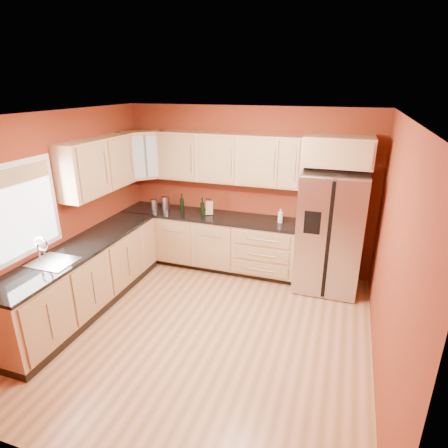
{
  "coord_description": "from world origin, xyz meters",
  "views": [
    {
      "loc": [
        1.5,
        -3.63,
        2.9
      ],
      "look_at": [
        -0.02,
        0.9,
        1.11
      ],
      "focal_mm": 30.0,
      "sensor_mm": 36.0,
      "label": 1
    }
  ],
  "objects": [
    {
      "name": "canister_right",
      "position": [
        -1.52,
        1.66,
        1.01
      ],
      "size": [
        0.14,
        0.14,
        0.17
      ],
      "primitive_type": "cylinder",
      "rotation": [
        0.0,
        0.0,
        -0.4
      ],
      "color": "#ADADB1",
      "rests_on": "countertop_back"
    },
    {
      "name": "wall_front",
      "position": [
        0.0,
        -2.0,
        1.3
      ],
      "size": [
        4.0,
        0.04,
        2.6
      ],
      "primitive_type": "cube",
      "color": "maroon",
      "rests_on": "floor"
    },
    {
      "name": "window",
      "position": [
        -1.98,
        -0.5,
        1.55
      ],
      "size": [
        0.03,
        0.9,
        1.0
      ],
      "primitive_type": "cube",
      "color": "white",
      "rests_on": "wall_left"
    },
    {
      "name": "canister_left",
      "position": [
        -1.33,
        1.73,
        1.03
      ],
      "size": [
        0.16,
        0.16,
        0.22
      ],
      "primitive_type": "cylinder",
      "rotation": [
        0.0,
        0.0,
        -0.26
      ],
      "color": "#ADADB1",
      "rests_on": "countertop_back"
    },
    {
      "name": "base_cabinets_back",
      "position": [
        -0.55,
        1.7,
        0.44
      ],
      "size": [
        2.9,
        0.6,
        0.88
      ],
      "primitive_type": "cube",
      "color": "#A2754F",
      "rests_on": "floor"
    },
    {
      "name": "floor",
      "position": [
        0.0,
        0.0,
        0.0
      ],
      "size": [
        4.0,
        4.0,
        0.0
      ],
      "primitive_type": "plane",
      "color": "#96643A",
      "rests_on": "ground"
    },
    {
      "name": "wall_left",
      "position": [
        -2.0,
        0.0,
        1.3
      ],
      "size": [
        0.04,
        4.0,
        2.6
      ],
      "primitive_type": "cube",
      "color": "maroon",
      "rests_on": "floor"
    },
    {
      "name": "sink_faucet",
      "position": [
        -1.69,
        -0.5,
        1.07
      ],
      "size": [
        0.5,
        0.42,
        0.3
      ],
      "primitive_type": null,
      "color": "silver",
      "rests_on": "countertop_left"
    },
    {
      "name": "wine_bottle_b",
      "position": [
        -1.02,
        1.71,
        1.07
      ],
      "size": [
        0.07,
        0.07,
        0.3
      ],
      "primitive_type": null,
      "rotation": [
        0.0,
        0.0,
        0.0
      ],
      "color": "black",
      "rests_on": "countertop_back"
    },
    {
      "name": "upper_cabinets_left",
      "position": [
        -1.83,
        0.72,
        1.83
      ],
      "size": [
        0.33,
        1.35,
        0.75
      ],
      "primitive_type": "cube",
      "color": "#A2754F",
      "rests_on": "wall_left"
    },
    {
      "name": "countertop_back",
      "position": [
        -0.55,
        1.69,
        0.9
      ],
      "size": [
        2.9,
        0.62,
        0.04
      ],
      "primitive_type": "cube",
      "color": "black",
      "rests_on": "base_cabinets_back"
    },
    {
      "name": "wine_bottle_a",
      "position": [
        -0.62,
        1.61,
        1.07
      ],
      "size": [
        0.09,
        0.09,
        0.3
      ],
      "primitive_type": null,
      "rotation": [
        0.0,
        0.0,
        -0.4
      ],
      "color": "black",
      "rests_on": "countertop_back"
    },
    {
      "name": "corner_upper_cabinet",
      "position": [
        -1.67,
        1.67,
        1.83
      ],
      "size": [
        0.67,
        0.67,
        0.75
      ],
      "primitive_type": "cube",
      "rotation": [
        0.0,
        0.0,
        0.79
      ],
      "color": "#A2754F",
      "rests_on": "wall_back"
    },
    {
      "name": "countertop_left",
      "position": [
        -1.69,
        0.0,
        0.9
      ],
      "size": [
        0.62,
        2.8,
        0.04
      ],
      "primitive_type": "cube",
      "color": "black",
      "rests_on": "base_cabinets_left"
    },
    {
      "name": "knife_block",
      "position": [
        -0.55,
        1.72,
        1.03
      ],
      "size": [
        0.14,
        0.13,
        0.22
      ],
      "primitive_type": "cube",
      "rotation": [
        0.0,
        0.0,
        0.29
      ],
      "color": "#AA8352",
      "rests_on": "countertop_back"
    },
    {
      "name": "wall_back",
      "position": [
        0.0,
        2.0,
        1.3
      ],
      "size": [
        4.0,
        0.04,
        2.6
      ],
      "primitive_type": "cube",
      "color": "maroon",
      "rests_on": "floor"
    },
    {
      "name": "wall_right",
      "position": [
        2.0,
        0.0,
        1.3
      ],
      "size": [
        0.04,
        4.0,
        2.6
      ],
      "primitive_type": "cube",
      "color": "maroon",
      "rests_on": "floor"
    },
    {
      "name": "soap_dispenser",
      "position": [
        0.61,
        1.71,
        1.03
      ],
      "size": [
        0.07,
        0.07,
        0.21
      ],
      "primitive_type": "cylinder",
      "rotation": [
        0.0,
        0.0,
        -0.01
      ],
      "color": "silver",
      "rests_on": "countertop_back"
    },
    {
      "name": "upper_cabinets_back",
      "position": [
        -0.25,
        1.83,
        1.83
      ],
      "size": [
        2.3,
        0.33,
        0.75
      ],
      "primitive_type": "cube",
      "color": "#A2754F",
      "rests_on": "wall_back"
    },
    {
      "name": "refrigerator",
      "position": [
        1.35,
        1.62,
        0.89
      ],
      "size": [
        0.9,
        0.75,
        1.78
      ],
      "primitive_type": "cube",
      "color": "#ADADB1",
      "rests_on": "floor"
    },
    {
      "name": "over_fridge_cabinet",
      "position": [
        1.35,
        1.7,
        2.05
      ],
      "size": [
        0.92,
        0.6,
        0.4
      ],
      "primitive_type": "cube",
      "color": "#A2754F",
      "rests_on": "wall_back"
    },
    {
      "name": "ceiling",
      "position": [
        0.0,
        0.0,
        2.6
      ],
      "size": [
        4.0,
        4.0,
        0.0
      ],
      "primitive_type": "plane",
      "color": "silver",
      "rests_on": "wall_back"
    },
    {
      "name": "base_cabinets_left",
      "position": [
        -1.7,
        0.0,
        0.44
      ],
      "size": [
        0.6,
        2.8,
        0.88
      ],
      "primitive_type": "cube",
      "color": "#A2754F",
      "rests_on": "floor"
    }
  ]
}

